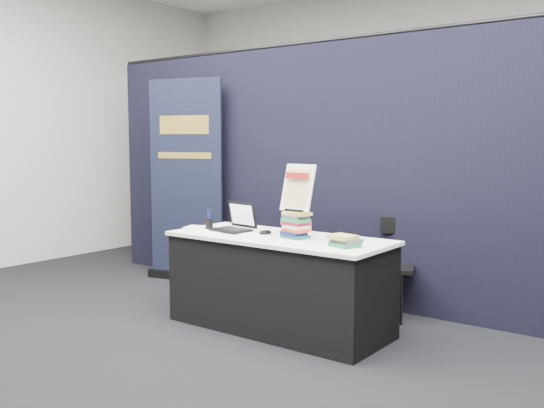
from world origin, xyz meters
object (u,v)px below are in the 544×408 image
at_px(display_table, 279,282).
at_px(pullup_banner, 186,192).
at_px(info_sign, 298,188).
at_px(stacking_chair, 394,262).
at_px(laptop, 234,224).
at_px(book_stack_short, 344,241).
at_px(book_stack_tall, 295,225).

xyz_separation_m(display_table, pullup_banner, (-1.81, 0.78, 0.58)).
relative_size(info_sign, stacking_chair, 0.45).
height_order(laptop, book_stack_short, laptop).
distance_m(laptop, info_sign, 0.70).
height_order(book_stack_tall, stacking_chair, book_stack_tall).
bearing_deg(pullup_banner, laptop, -44.43).
xyz_separation_m(display_table, book_stack_short, (0.65, -0.09, 0.42)).
bearing_deg(info_sign, book_stack_short, -11.09).
bearing_deg(display_table, pullup_banner, 156.80).
bearing_deg(stacking_chair, info_sign, -135.43).
xyz_separation_m(laptop, stacking_chair, (1.02, 0.90, -0.34)).
distance_m(book_stack_tall, book_stack_short, 0.50).
relative_size(book_stack_tall, info_sign, 0.56).
xyz_separation_m(book_stack_tall, info_sign, (0.00, 0.03, 0.28)).
bearing_deg(display_table, book_stack_tall, -0.73).
bearing_deg(book_stack_tall, display_table, 179.27).
xyz_separation_m(display_table, book_stack_tall, (0.16, -0.00, 0.48)).
xyz_separation_m(info_sign, stacking_chair, (0.40, 0.87, -0.67)).
distance_m(info_sign, pullup_banner, 2.11).
bearing_deg(book_stack_short, display_table, 171.73).
bearing_deg(book_stack_tall, book_stack_short, -10.66).
xyz_separation_m(book_stack_tall, book_stack_short, (0.49, -0.09, -0.06)).
relative_size(book_stack_tall, book_stack_short, 0.92).
relative_size(laptop, book_stack_short, 1.46).
distance_m(laptop, pullup_banner, 1.56).
bearing_deg(book_stack_short, pullup_banner, 160.52).
distance_m(book_stack_short, pullup_banner, 2.61).
bearing_deg(info_sign, laptop, -174.13).
height_order(pullup_banner, stacking_chair, pullup_banner).
height_order(display_table, pullup_banner, pullup_banner).
bearing_deg(book_stack_tall, laptop, -179.91).
xyz_separation_m(book_stack_tall, pullup_banner, (-1.97, 0.78, 0.10)).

